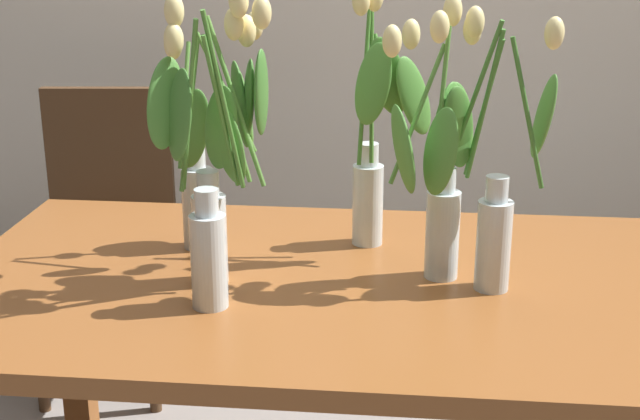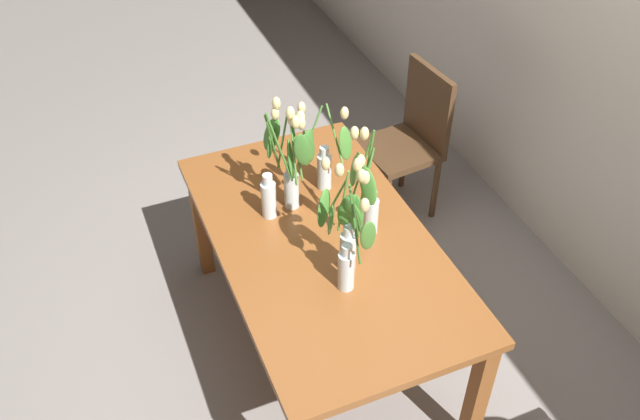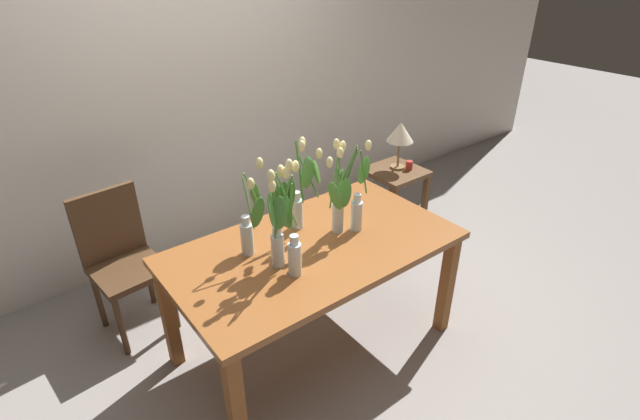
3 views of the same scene
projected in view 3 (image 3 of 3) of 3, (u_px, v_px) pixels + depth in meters
The scene contains 13 objects.
ground_plane at pixel (314, 343), 2.99m from camera, with size 18.00×18.00×0.00m, color gray.
room_wall_rear at pixel (183, 80), 3.40m from camera, with size 9.00×0.10×2.70m, color silver.
dining_table at pixel (314, 258), 2.68m from camera, with size 1.60×0.90×0.74m.
tulip_vase_0 at pixel (352, 194), 2.67m from camera, with size 0.26×0.14×0.56m.
tulip_vase_1 at pixel (250, 225), 2.48m from camera, with size 0.18×0.22×0.51m.
tulip_vase_2 at pixel (302, 194), 2.68m from camera, with size 0.19×0.15×0.58m.
tulip_vase_3 at pixel (289, 235), 2.32m from camera, with size 0.20×0.17×0.58m.
tulip_vase_4 at pixel (338, 207), 2.65m from camera, with size 0.16×0.16×0.54m.
tulip_vase_5 at pixel (280, 223), 2.36m from camera, with size 0.20×0.22×0.56m.
dining_chair at pixel (121, 255), 2.92m from camera, with size 0.44×0.44×0.93m.
side_table at pixel (395, 183), 4.03m from camera, with size 0.44×0.44×0.55m.
table_lamp at pixel (400, 133), 3.86m from camera, with size 0.22×0.22×0.40m.
pillar_candle at pixel (409, 165), 3.96m from camera, with size 0.06×0.06×0.07m, color #B72D23.
Camera 3 is at (-1.32, -1.77, 2.19)m, focal length 26.69 mm.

